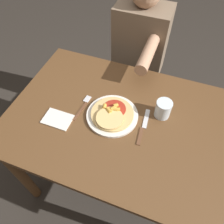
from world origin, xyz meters
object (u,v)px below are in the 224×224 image
Objects in this scene: pizza at (112,114)px; dining_table at (120,131)px; plate at (112,116)px; knife at (143,127)px; person_diner at (139,52)px; fork at (83,106)px; drinking_glass at (163,109)px.

dining_table is at bearing 10.47° from pizza.
plate is 0.17m from knife.
dining_table is 5.24× the size of knife.
person_diner is at bearing 93.06° from pizza.
fork is (-0.21, 0.01, 0.12)m from dining_table.
plate is at bearing 177.72° from knife.
dining_table is 4.38× the size of plate.
plate is 0.02m from pizza.
dining_table is 0.18m from knife.
knife is 0.70m from person_diner.
plate reaches higher than dining_table.
plate is 1.21× the size of pizza.
fork is at bearing 176.29° from plate.
plate is at bearing -174.37° from dining_table.
knife is at bearing -0.95° from pizza.
drinking_glass is at bearing 27.16° from dining_table.
dining_table is 0.97× the size of person_diner.
dining_table is at bearing 174.90° from knife.
drinking_glass reaches higher than fork.
knife is 0.14m from drinking_glass.
person_diner reaches higher than pizza.
drinking_glass reaches higher than knife.
pizza reaches higher than fork.
dining_table is at bearing -83.00° from person_diner.
dining_table is 5.31× the size of pizza.
fork is at bearing -167.21° from drinking_glass.
person_diner is (0.13, 0.64, -0.08)m from fork.
dining_table is 0.27m from drinking_glass.
drinking_glass is (0.24, 0.11, 0.02)m from pizza.
plate is 0.26m from drinking_glass.
pizza reaches higher than plate.
fork is at bearing 178.23° from dining_table.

